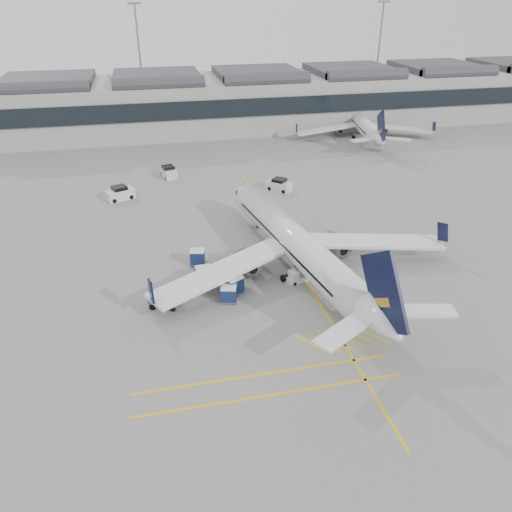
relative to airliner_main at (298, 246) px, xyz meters
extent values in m
plane|color=gray|center=(-9.77, -6.23, -3.03)|extent=(220.00, 220.00, 0.00)
cube|color=#9E9E99|center=(-9.77, 65.77, 2.47)|extent=(200.00, 20.00, 11.00)
cube|color=black|center=(-9.77, 55.57, 3.47)|extent=(200.00, 0.50, 3.60)
cube|color=#38383D|center=(-9.77, 65.77, 8.67)|extent=(200.00, 18.00, 1.40)
cylinder|color=slate|center=(-14.77, 79.77, 9.47)|extent=(0.44, 0.44, 25.00)
cube|color=slate|center=(-14.77, 79.77, 22.17)|extent=(3.00, 0.60, 0.50)
cylinder|color=slate|center=(45.23, 79.77, 9.47)|extent=(0.44, 0.44, 25.00)
cube|color=slate|center=(45.23, 79.77, 22.17)|extent=(3.00, 0.60, 0.50)
cube|color=gold|center=(0.23, 3.77, -3.02)|extent=(0.25, 60.00, 0.01)
cylinder|color=silver|center=(-0.11, 0.66, 0.05)|extent=(8.42, 29.57, 3.68)
cone|color=silver|center=(-2.82, 17.07, 0.05)|extent=(4.27, 4.46, 3.68)
cone|color=silver|center=(2.67, -16.15, 0.44)|extent=(4.40, 5.24, 3.68)
cube|color=silver|center=(-9.04, -2.31, -0.83)|extent=(16.40, 10.78, 0.34)
cube|color=silver|center=(9.31, 0.73, -0.83)|extent=(16.98, 5.97, 0.34)
cylinder|color=slate|center=(-5.79, 0.21, -1.51)|extent=(2.60, 3.81, 2.06)
cylinder|color=slate|center=(5.41, 2.07, -1.51)|extent=(2.60, 3.81, 2.06)
cube|color=black|center=(2.57, -15.57, 3.18)|extent=(1.51, 7.40, 8.20)
cylinder|color=black|center=(-1.95, 11.76, -2.72)|extent=(0.37, 0.66, 0.63)
cylinder|color=black|center=(-2.12, -2.16, -2.64)|extent=(0.80, 0.88, 0.78)
cylinder|color=black|center=(2.70, -1.36, -2.64)|extent=(0.80, 0.88, 0.78)
cylinder|color=silver|center=(30.18, 52.58, -0.43)|extent=(7.10, 24.94, 3.10)
cone|color=silver|center=(32.47, 66.43, -0.43)|extent=(3.60, 3.76, 3.10)
cone|color=silver|center=(27.84, 38.41, -0.10)|extent=(3.71, 4.42, 3.10)
cube|color=silver|center=(22.25, 52.64, -1.17)|extent=(14.32, 5.04, 0.29)
cube|color=silver|center=(37.72, 50.08, -1.17)|extent=(13.83, 9.09, 0.29)
cylinder|color=slate|center=(25.53, 53.77, -1.75)|extent=(2.19, 3.21, 1.73)
cylinder|color=slate|center=(34.98, 52.21, -1.75)|extent=(2.19, 3.21, 1.73)
cube|color=black|center=(27.92, 38.90, 2.21)|extent=(1.27, 6.24, 6.91)
cylinder|color=black|center=(31.73, 61.95, -2.77)|extent=(0.31, 0.56, 0.53)
cylinder|color=black|center=(27.81, 50.88, -2.70)|extent=(0.68, 0.75, 0.66)
cylinder|color=black|center=(31.88, 50.21, -2.70)|extent=(0.68, 0.75, 0.66)
cube|color=beige|center=(-0.28, -2.23, -2.71)|extent=(3.73, 2.50, 0.64)
cube|color=black|center=(0.57, -1.91, -1.98)|extent=(3.25, 2.03, 1.35)
cube|color=beige|center=(-1.23, -2.58, -2.07)|extent=(1.19, 1.40, 0.82)
cylinder|color=black|center=(-1.26, -3.28, -2.83)|extent=(0.43, 0.29, 0.40)
cylinder|color=black|center=(-1.71, -2.08, -2.83)|extent=(0.43, 0.29, 0.40)
cylinder|color=black|center=(1.14, -2.38, -2.83)|extent=(0.43, 0.29, 0.40)
cylinder|color=black|center=(0.69, -1.18, -2.83)|extent=(0.43, 0.29, 0.40)
cube|color=gray|center=(-10.99, 3.68, -2.84)|extent=(2.03, 1.79, 0.12)
cube|color=navy|center=(-10.99, 3.68, -2.02)|extent=(1.86, 1.71, 1.50)
cube|color=silver|center=(-10.99, 3.68, -1.23)|extent=(1.92, 1.77, 0.10)
cylinder|color=black|center=(-11.81, 3.28, -2.92)|extent=(0.24, 0.15, 0.23)
cylinder|color=black|center=(-11.57, 4.39, -2.92)|extent=(0.24, 0.15, 0.23)
cylinder|color=black|center=(-10.40, 2.97, -2.92)|extent=(0.24, 0.15, 0.23)
cylinder|color=black|center=(-10.16, 4.08, -2.92)|extent=(0.24, 0.15, 0.23)
cube|color=gray|center=(-8.04, -3.39, -2.83)|extent=(2.41, 2.27, 0.13)
cube|color=navy|center=(-8.04, -3.39, -1.93)|extent=(2.24, 2.14, 1.63)
cube|color=silver|center=(-8.04, -3.39, -1.08)|extent=(2.32, 2.22, 0.11)
cylinder|color=black|center=(-8.45, -4.30, -2.91)|extent=(0.27, 0.21, 0.25)
cylinder|color=black|center=(-9.02, -3.20, -2.91)|extent=(0.27, 0.21, 0.25)
cylinder|color=black|center=(-7.06, -3.57, -2.91)|extent=(0.27, 0.21, 0.25)
cylinder|color=black|center=(-7.62, -2.48, -2.91)|extent=(0.27, 0.21, 0.25)
cube|color=gray|center=(-8.79, -4.78, -2.86)|extent=(1.93, 1.72, 0.12)
cube|color=navy|center=(-8.79, -4.78, -2.09)|extent=(1.78, 1.64, 1.39)
cube|color=silver|center=(-8.79, -4.78, -1.36)|extent=(1.83, 1.70, 0.10)
cylinder|color=black|center=(-9.57, -5.11, -2.92)|extent=(0.23, 0.15, 0.21)
cylinder|color=black|center=(-9.30, -4.09, -2.92)|extent=(0.23, 0.15, 0.21)
cylinder|color=black|center=(-8.27, -5.46, -2.92)|extent=(0.23, 0.15, 0.21)
cylinder|color=black|center=(-8.00, -4.44, -2.92)|extent=(0.23, 0.15, 0.21)
cube|color=gray|center=(-10.80, -0.46, -2.85)|extent=(1.88, 1.60, 0.12)
cube|color=navy|center=(-10.80, -0.46, -2.02)|extent=(1.72, 1.53, 1.49)
cube|color=silver|center=(-10.80, -0.46, -1.24)|extent=(1.77, 1.59, 0.10)
cylinder|color=black|center=(-11.47, -1.09, -2.92)|extent=(0.24, 0.12, 0.23)
cylinder|color=black|center=(-11.57, 0.04, -2.92)|extent=(0.24, 0.12, 0.23)
cylinder|color=black|center=(-10.03, -0.96, -2.92)|extent=(0.24, 0.12, 0.23)
cylinder|color=black|center=(-10.13, 0.17, -2.92)|extent=(0.24, 0.12, 0.23)
imported|color=orange|center=(-3.84, 1.54, -2.12)|extent=(0.78, 0.65, 1.82)
imported|color=#EC3F0C|center=(-7.70, -2.97, -2.25)|extent=(0.96, 0.91, 1.56)
cube|color=#4A4D41|center=(-15.26, -4.22, -2.40)|extent=(3.29, 2.61, 1.15)
cube|color=#4A4D41|center=(-15.26, -4.22, -1.71)|extent=(1.77, 1.77, 0.57)
cylinder|color=black|center=(-16.49, -4.57, -2.71)|extent=(0.70, 0.49, 0.64)
cylinder|color=black|center=(-15.97, -3.16, -2.71)|extent=(0.70, 0.49, 0.64)
cylinder|color=black|center=(-14.55, -5.28, -2.71)|extent=(0.70, 0.49, 0.64)
cylinder|color=black|center=(-14.03, -3.87, -2.71)|extent=(0.70, 0.49, 0.64)
cone|color=#F24C0A|center=(-0.50, 17.49, -2.75)|extent=(0.40, 0.40, 0.56)
cone|color=#F24C0A|center=(2.43, -1.45, -2.80)|extent=(0.33, 0.33, 0.45)
cube|color=silver|center=(-20.09, 26.40, -2.24)|extent=(4.53, 3.46, 1.58)
cube|color=black|center=(-20.09, 26.40, -1.28)|extent=(2.62, 2.56, 0.68)
cylinder|color=black|center=(-20.98, 25.04, -2.69)|extent=(0.72, 0.49, 0.68)
cylinder|color=black|center=(-21.69, 26.70, -2.69)|extent=(0.72, 0.49, 0.68)
cylinder|color=black|center=(-18.49, 26.10, -2.69)|extent=(0.72, 0.49, 0.68)
cylinder|color=black|center=(-19.20, 27.76, -2.69)|extent=(0.72, 0.49, 0.68)
cube|color=silver|center=(-12.27, 34.90, -2.29)|extent=(2.82, 4.18, 1.48)
cube|color=black|center=(-12.27, 34.90, -1.39)|extent=(2.23, 2.31, 0.64)
cylinder|color=black|center=(-11.13, 33.88, -2.71)|extent=(0.39, 0.67, 0.64)
cylinder|color=black|center=(-12.77, 33.45, -2.71)|extent=(0.39, 0.67, 0.64)
cylinder|color=black|center=(-11.78, 36.34, -2.71)|extent=(0.39, 0.67, 0.64)
cylinder|color=black|center=(-13.42, 35.91, -2.71)|extent=(0.39, 0.67, 0.64)
cube|color=silver|center=(4.46, 24.76, -2.29)|extent=(4.05, 4.03, 1.48)
cube|color=black|center=(4.46, 24.76, -1.39)|extent=(2.62, 2.62, 0.64)
cylinder|color=black|center=(2.96, 25.05, -2.71)|extent=(0.62, 0.61, 0.64)
cylinder|color=black|center=(4.15, 26.26, -2.71)|extent=(0.62, 0.61, 0.64)
cylinder|color=black|center=(4.77, 23.27, -2.71)|extent=(0.62, 0.61, 0.64)
cylinder|color=black|center=(5.96, 24.48, -2.71)|extent=(0.62, 0.61, 0.64)
camera|label=1|loc=(-15.44, -47.31, 25.65)|focal=35.00mm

